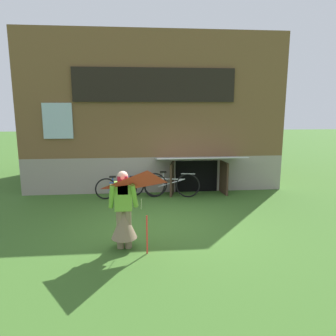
{
  "coord_description": "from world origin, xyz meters",
  "views": [
    {
      "loc": [
        -0.56,
        -7.32,
        2.84
      ],
      "look_at": [
        0.2,
        0.73,
        1.26
      ],
      "focal_mm": 34.26,
      "sensor_mm": 36.0,
      "label": 1
    }
  ],
  "objects_px": {
    "kite": "(148,196)",
    "bicycle_silver": "(171,185)",
    "bicycle_blue": "(120,187)",
    "bicycle_black": "(140,187)",
    "person": "(124,216)"
  },
  "relations": [
    {
      "from": "kite",
      "to": "bicycle_blue",
      "type": "xyz_separation_m",
      "value": [
        -0.73,
        4.28,
        -0.91
      ]
    },
    {
      "from": "kite",
      "to": "bicycle_black",
      "type": "bearing_deg",
      "value": 91.38
    },
    {
      "from": "person",
      "to": "bicycle_blue",
      "type": "height_order",
      "value": "person"
    },
    {
      "from": "bicycle_silver",
      "to": "kite",
      "type": "bearing_deg",
      "value": -90.07
    },
    {
      "from": "kite",
      "to": "bicycle_black",
      "type": "height_order",
      "value": "kite"
    },
    {
      "from": "bicycle_silver",
      "to": "bicycle_blue",
      "type": "bearing_deg",
      "value": -170.34
    },
    {
      "from": "kite",
      "to": "bicycle_silver",
      "type": "height_order",
      "value": "kite"
    },
    {
      "from": "bicycle_silver",
      "to": "bicycle_blue",
      "type": "height_order",
      "value": "bicycle_silver"
    },
    {
      "from": "kite",
      "to": "bicycle_blue",
      "type": "distance_m",
      "value": 4.44
    },
    {
      "from": "bicycle_silver",
      "to": "bicycle_black",
      "type": "relative_size",
      "value": 1.14
    },
    {
      "from": "person",
      "to": "bicycle_silver",
      "type": "xyz_separation_m",
      "value": [
        1.34,
        3.61,
        -0.27
      ]
    },
    {
      "from": "bicycle_silver",
      "to": "bicycle_blue",
      "type": "relative_size",
      "value": 1.17
    },
    {
      "from": "kite",
      "to": "bicycle_silver",
      "type": "xyz_separation_m",
      "value": [
        0.87,
        4.23,
        -0.87
      ]
    },
    {
      "from": "person",
      "to": "bicycle_silver",
      "type": "distance_m",
      "value": 3.86
    },
    {
      "from": "person",
      "to": "bicycle_silver",
      "type": "bearing_deg",
      "value": 63.74
    }
  ]
}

